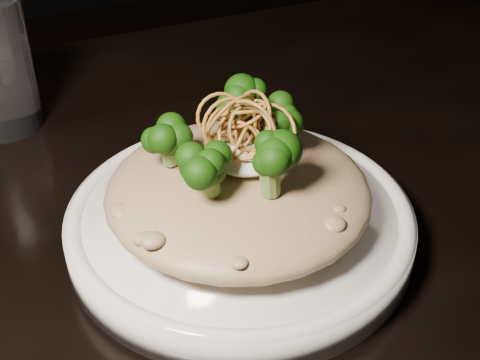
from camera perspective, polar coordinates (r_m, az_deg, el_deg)
name	(u,v)px	position (r m, az deg, el deg)	size (l,w,h in m)	color
table	(192,305)	(0.58, -4.11, -10.58)	(1.10, 0.80, 0.75)	black
plate	(240,225)	(0.51, 0.00, -3.83)	(0.26, 0.26, 0.03)	white
risotto	(238,191)	(0.48, -0.16, -0.95)	(0.19, 0.19, 0.04)	brown
broccoli	(236,137)	(0.46, -0.35, 3.70)	(0.13, 0.13, 0.05)	black
cheese	(246,154)	(0.47, 0.51, 2.22)	(0.05, 0.05, 0.02)	white
shallots	(242,123)	(0.46, 0.21, 4.87)	(0.05, 0.05, 0.03)	brown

